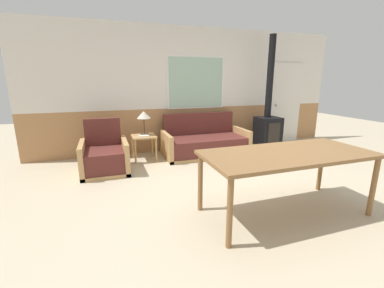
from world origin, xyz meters
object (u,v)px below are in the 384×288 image
(table_lamp, at_px, (144,116))
(wood_stove, at_px, (268,121))
(armchair, at_px, (105,157))
(side_table, at_px, (144,140))
(dining_table, at_px, (288,158))
(couch, at_px, (205,143))

(table_lamp, bearing_deg, wood_stove, -3.04)
(armchair, relative_size, table_lamp, 1.89)
(wood_stove, bearing_deg, side_table, 178.63)
(side_table, relative_size, wood_stove, 0.20)
(dining_table, bearing_deg, couch, 89.62)
(armchair, relative_size, wood_stove, 0.36)
(table_lamp, bearing_deg, side_table, -111.10)
(dining_table, bearing_deg, side_table, 115.27)
(couch, bearing_deg, wood_stove, -0.64)
(couch, height_order, table_lamp, table_lamp)
(couch, distance_m, side_table, 1.31)
(couch, height_order, wood_stove, wood_stove)
(wood_stove, bearing_deg, armchair, -173.69)
(couch, xyz_separation_m, table_lamp, (-1.26, 0.13, 0.64))
(dining_table, height_order, wood_stove, wood_stove)
(armchair, height_order, side_table, armchair)
(table_lamp, distance_m, dining_table, 3.06)
(couch, relative_size, dining_table, 0.89)
(couch, relative_size, side_table, 3.56)
(dining_table, xyz_separation_m, wood_stove, (1.58, 2.64, -0.04))
(armchair, bearing_deg, side_table, 20.54)
(couch, height_order, dining_table, couch)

